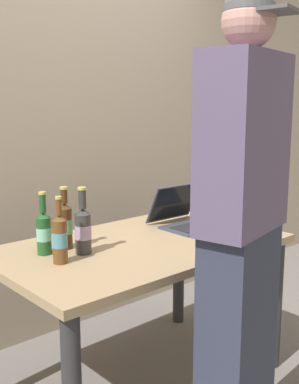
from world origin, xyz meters
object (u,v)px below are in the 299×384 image
(beer_bottle_amber, at_px, (60,238))
(person_figure, at_px, (241,237))
(laptop, at_px, (186,217))
(beer_bottle_green, at_px, (44,231))
(beer_bottle_brown, at_px, (83,229))
(beer_bottle_dark, at_px, (65,224))

(beer_bottle_amber, relative_size, person_figure, 0.16)
(person_figure, bearing_deg, laptop, 56.89)
(beer_bottle_amber, bearing_deg, beer_bottle_green, 85.98)
(beer_bottle_brown, bearing_deg, beer_bottle_green, 141.50)
(beer_bottle_amber, bearing_deg, beer_bottle_dark, 52.32)
(beer_bottle_green, bearing_deg, beer_bottle_dark, 5.51)
(beer_bottle_amber, height_order, beer_bottle_green, beer_bottle_amber)
(beer_bottle_dark, xyz_separation_m, person_figure, (0.25, -0.84, 0.07))
(beer_bottle_amber, height_order, person_figure, person_figure)
(laptop, height_order, beer_bottle_green, beer_bottle_green)
(laptop, height_order, person_figure, person_figure)
(beer_bottle_green, height_order, beer_bottle_brown, beer_bottle_brown)
(beer_bottle_amber, xyz_separation_m, beer_bottle_brown, (0.15, 0.05, 0.00))
(beer_bottle_amber, distance_m, beer_bottle_dark, 0.21)
(beer_bottle_brown, relative_size, person_figure, 0.17)
(laptop, bearing_deg, person_figure, -123.11)
(laptop, xyz_separation_m, beer_bottle_brown, (-0.73, -0.04, 0.06))
(beer_bottle_brown, xyz_separation_m, beer_bottle_dark, (-0.02, 0.12, 0.00))
(beer_bottle_green, relative_size, beer_bottle_brown, 0.94)
(laptop, distance_m, person_figure, 0.91)
(beer_bottle_dark, bearing_deg, beer_bottle_green, -174.49)
(person_figure, bearing_deg, beer_bottle_green, 114.32)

